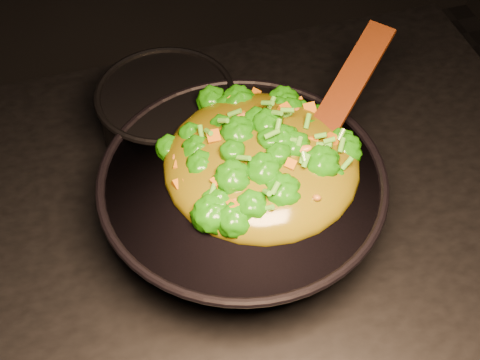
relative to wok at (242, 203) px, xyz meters
name	(u,v)px	position (x,y,z in m)	size (l,w,h in m)	color
wok	(242,203)	(0.00, 0.00, 0.00)	(0.36, 0.36, 0.10)	black
stir_fry	(262,143)	(0.03, 0.01, 0.09)	(0.25, 0.25, 0.09)	#1A6707
spatula	(338,103)	(0.15, 0.05, 0.09)	(0.26, 0.04, 0.01)	#351504
back_pot	(168,118)	(-0.06, 0.18, 0.00)	(0.19, 0.19, 0.11)	black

